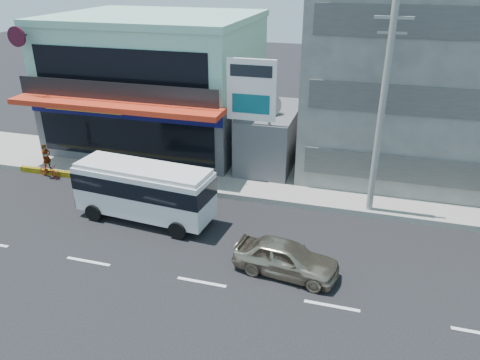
# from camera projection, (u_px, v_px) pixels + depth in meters

# --- Properties ---
(ground) EXTENTS (120.00, 120.00, 0.00)m
(ground) POSITION_uv_depth(u_px,v_px,m) (202.00, 282.00, 18.11)
(ground) COLOR black
(ground) RESTS_ON ground
(sidewalk) EXTENTS (70.00, 5.00, 0.30)m
(sidewalk) POSITION_uv_depth(u_px,v_px,m) (351.00, 191.00, 25.06)
(sidewalk) COLOR gray
(sidewalk) RESTS_ON ground
(shop_building) EXTENTS (12.40, 11.70, 8.00)m
(shop_building) POSITION_uv_depth(u_px,v_px,m) (159.00, 85.00, 30.59)
(shop_building) COLOR #404044
(shop_building) RESTS_ON ground
(concrete_building) EXTENTS (16.00, 12.00, 14.00)m
(concrete_building) POSITION_uv_depth(u_px,v_px,m) (463.00, 48.00, 25.72)
(concrete_building) COLOR gray
(concrete_building) RESTS_ON ground
(gap_structure) EXTENTS (3.00, 6.00, 3.50)m
(gap_structure) POSITION_uv_depth(u_px,v_px,m) (271.00, 138.00, 27.83)
(gap_structure) COLOR #404044
(gap_structure) RESTS_ON ground
(satellite_dish) EXTENTS (1.50, 1.50, 0.15)m
(satellite_dish) POSITION_uv_depth(u_px,v_px,m) (268.00, 114.00, 26.19)
(satellite_dish) COLOR slate
(satellite_dish) RESTS_ON gap_structure
(billboard) EXTENTS (2.60, 0.18, 6.90)m
(billboard) POSITION_uv_depth(u_px,v_px,m) (251.00, 97.00, 24.18)
(billboard) COLOR gray
(billboard) RESTS_ON ground
(utility_pole_near) EXTENTS (1.60, 0.30, 10.00)m
(utility_pole_near) POSITION_uv_depth(u_px,v_px,m) (381.00, 113.00, 20.88)
(utility_pole_near) COLOR #999993
(utility_pole_near) RESTS_ON ground
(minibus) EXTENTS (6.76, 2.79, 2.76)m
(minibus) POSITION_uv_depth(u_px,v_px,m) (144.00, 188.00, 21.90)
(minibus) COLOR silver
(minibus) RESTS_ON ground
(sedan) EXTENTS (4.37, 2.23, 1.42)m
(sedan) POSITION_uv_depth(u_px,v_px,m) (286.00, 258.00, 18.36)
(sedan) COLOR tan
(sedan) RESTS_ON ground
(motorcycle_rider) EXTENTS (1.65, 0.93, 2.00)m
(motorcycle_rider) POSITION_uv_depth(u_px,v_px,m) (48.00, 167.00, 26.74)
(motorcycle_rider) COLOR #630F0E
(motorcycle_rider) RESTS_ON ground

